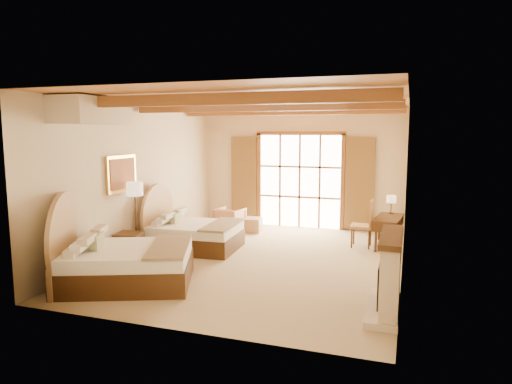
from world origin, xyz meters
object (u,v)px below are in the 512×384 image
at_px(nightstand, 129,247).
at_px(armchair, 230,220).
at_px(desk, 388,231).
at_px(bed_near, 119,259).
at_px(bed_far, 189,232).

distance_m(nightstand, armchair, 3.32).
bearing_deg(desk, bed_near, -129.46).
relative_size(bed_near, desk, 2.05).
height_order(bed_far, nightstand, bed_far).
bearing_deg(desk, bed_far, -152.48).
bearing_deg(bed_near, nightstand, 95.35).
height_order(armchair, desk, desk).
bearing_deg(armchair, bed_near, 93.56).
relative_size(nightstand, armchair, 0.84).
xyz_separation_m(armchair, desk, (3.99, -0.29, 0.05)).
bearing_deg(bed_near, desk, 22.05).
bearing_deg(armchair, nightstand, 81.37).
distance_m(bed_near, bed_far, 2.51).
relative_size(bed_far, armchair, 2.88).
distance_m(bed_far, armchair, 1.92).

